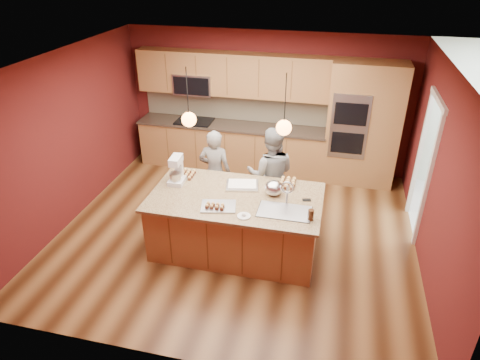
% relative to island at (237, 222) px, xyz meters
% --- Properties ---
extents(floor, '(5.50, 5.50, 0.00)m').
position_rel_island_xyz_m(floor, '(-0.10, 0.40, -0.46)').
color(floor, '#40220F').
rests_on(floor, ground).
extents(ceiling, '(5.50, 5.50, 0.00)m').
position_rel_island_xyz_m(ceiling, '(-0.10, 0.40, 2.24)').
color(ceiling, silver).
rests_on(ceiling, ground).
extents(wall_back, '(5.50, 0.00, 5.50)m').
position_rel_island_xyz_m(wall_back, '(-0.10, 2.90, 0.89)').
color(wall_back, '#511414').
rests_on(wall_back, ground).
extents(wall_front, '(5.50, 0.00, 5.50)m').
position_rel_island_xyz_m(wall_front, '(-0.10, -2.10, 0.89)').
color(wall_front, '#511414').
rests_on(wall_front, ground).
extents(wall_left, '(0.00, 5.00, 5.00)m').
position_rel_island_xyz_m(wall_left, '(-2.85, 0.40, 0.89)').
color(wall_left, '#511414').
rests_on(wall_left, ground).
extents(wall_right, '(0.00, 5.00, 5.00)m').
position_rel_island_xyz_m(wall_right, '(2.65, 0.40, 0.89)').
color(wall_right, '#511414').
rests_on(wall_right, ground).
extents(cabinet_run, '(3.74, 0.64, 2.30)m').
position_rel_island_xyz_m(cabinet_run, '(-0.78, 2.65, 0.52)').
color(cabinet_run, olive).
rests_on(cabinet_run, floor).
extents(oven_column, '(1.30, 0.62, 2.30)m').
position_rel_island_xyz_m(oven_column, '(1.75, 2.59, 0.69)').
color(oven_column, olive).
rests_on(oven_column, floor).
extents(doorway_trim, '(0.08, 1.11, 2.20)m').
position_rel_island_xyz_m(doorway_trim, '(2.63, 1.20, 0.59)').
color(doorway_trim, silver).
rests_on(doorway_trim, wall_right).
extents(pendant_left, '(0.20, 0.20, 0.80)m').
position_rel_island_xyz_m(pendant_left, '(-0.65, 0.00, 1.54)').
color(pendant_left, black).
rests_on(pendant_left, ceiling).
extents(pendant_right, '(0.20, 0.20, 0.80)m').
position_rel_island_xyz_m(pendant_right, '(0.62, 0.00, 1.54)').
color(pendant_right, black).
rests_on(pendant_right, ceiling).
extents(island, '(2.45, 1.37, 1.28)m').
position_rel_island_xyz_m(island, '(0.00, 0.00, 0.00)').
color(island, olive).
rests_on(island, floor).
extents(person_left, '(0.54, 0.36, 1.48)m').
position_rel_island_xyz_m(person_left, '(-0.60, 0.94, 0.28)').
color(person_left, black).
rests_on(person_left, floor).
extents(person_right, '(0.84, 0.69, 1.61)m').
position_rel_island_xyz_m(person_right, '(0.33, 0.94, 0.34)').
color(person_right, slate).
rests_on(person_right, floor).
extents(stand_mixer, '(0.24, 0.32, 0.42)m').
position_rel_island_xyz_m(stand_mixer, '(-0.97, 0.19, 0.62)').
color(stand_mixer, silver).
rests_on(stand_mixer, island).
extents(sheet_cake, '(0.53, 0.44, 0.05)m').
position_rel_island_xyz_m(sheet_cake, '(0.01, 0.30, 0.46)').
color(sheet_cake, silver).
rests_on(sheet_cake, island).
extents(cooling_rack, '(0.53, 0.43, 0.02)m').
position_rel_island_xyz_m(cooling_rack, '(-0.18, -0.33, 0.45)').
color(cooling_rack, '#9C9EA4').
rests_on(cooling_rack, island).
extents(mixing_bowl, '(0.26, 0.26, 0.22)m').
position_rel_island_xyz_m(mixing_bowl, '(0.50, 0.17, 0.54)').
color(mixing_bowl, silver).
rests_on(mixing_bowl, island).
extents(plate, '(0.18, 0.18, 0.01)m').
position_rel_island_xyz_m(plate, '(0.21, -0.48, 0.45)').
color(plate, silver).
rests_on(plate, island).
extents(tumbler, '(0.08, 0.08, 0.15)m').
position_rel_island_xyz_m(tumbler, '(1.07, -0.35, 0.51)').
color(tumbler, '#381E0F').
rests_on(tumbler, island).
extents(phone, '(0.13, 0.09, 0.01)m').
position_rel_island_xyz_m(phone, '(0.98, 0.12, 0.45)').
color(phone, black).
rests_on(phone, island).
extents(cupcakes_left, '(0.22, 0.30, 0.07)m').
position_rel_island_xyz_m(cupcakes_left, '(-0.89, 0.42, 0.47)').
color(cupcakes_left, tan).
rests_on(cupcakes_left, island).
extents(cupcakes_rack, '(0.28, 0.14, 0.06)m').
position_rel_island_xyz_m(cupcakes_rack, '(-0.21, -0.39, 0.49)').
color(cupcakes_rack, tan).
rests_on(cupcakes_rack, island).
extents(cupcakes_right, '(0.25, 0.33, 0.07)m').
position_rel_island_xyz_m(cupcakes_right, '(0.66, 0.49, 0.48)').
color(cupcakes_right, tan).
rests_on(cupcakes_right, island).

